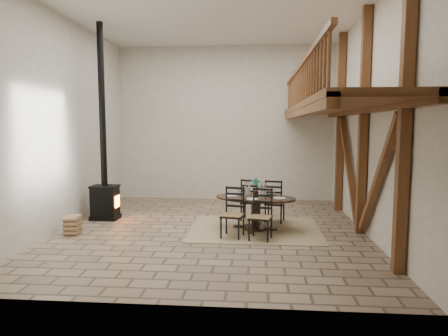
# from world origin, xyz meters

# --- Properties ---
(ground) EXTENTS (8.00, 8.00, 0.00)m
(ground) POSITION_xyz_m (0.00, 0.00, 0.00)
(ground) COLOR gray
(ground) RESTS_ON ground
(room_shell) EXTENTS (7.02, 8.02, 5.01)m
(room_shell) POSITION_xyz_m (1.19, 0.00, 3.01)
(room_shell) COLOR silver
(room_shell) RESTS_ON ground
(rug) EXTENTS (3.00, 2.50, 0.02)m
(rug) POSITION_xyz_m (1.00, 0.09, 0.01)
(rug) COLOR tan
(rug) RESTS_ON ground
(dining_table) EXTENTS (2.09, 2.28, 1.21)m
(dining_table) POSITION_xyz_m (1.00, 0.09, 0.44)
(dining_table) COLOR black
(dining_table) RESTS_ON ground
(wood_stove) EXTENTS (0.69, 0.53, 5.00)m
(wood_stove) POSITION_xyz_m (-2.90, 0.82, 1.12)
(wood_stove) COLOR black
(wood_stove) RESTS_ON ground
(log_basket) EXTENTS (0.58, 0.58, 0.48)m
(log_basket) POSITION_xyz_m (-3.04, 1.00, 0.21)
(log_basket) COLOR brown
(log_basket) RESTS_ON ground
(log_stack) EXTENTS (0.35, 0.45, 0.42)m
(log_stack) POSITION_xyz_m (-3.08, -0.65, 0.21)
(log_stack) COLOR tan
(log_stack) RESTS_ON ground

